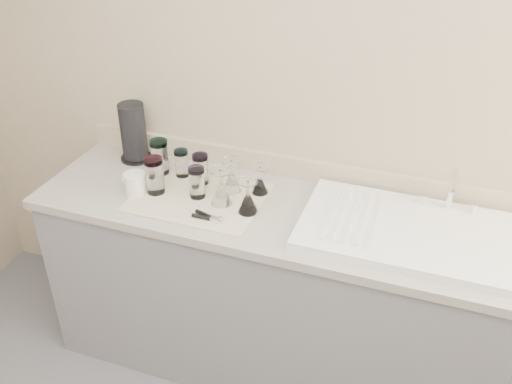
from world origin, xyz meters
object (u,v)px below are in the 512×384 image
at_px(tumbler_magenta, 155,175).
at_px(can_opener, 208,217).
at_px(goblet_back_left, 232,180).
at_px(sink_unit, 407,231).
at_px(goblet_front_left, 221,192).
at_px(tumbler_teal, 160,157).
at_px(goblet_back_right, 260,184).
at_px(tumbler_cyan, 182,163).
at_px(goblet_front_right, 248,201).
at_px(white_mug, 135,183).
at_px(paper_towel_roll, 134,133).
at_px(tumbler_purple, 201,169).
at_px(tumbler_lavender, 197,182).

height_order(tumbler_magenta, can_opener, tumbler_magenta).
bearing_deg(can_opener, tumbler_magenta, 158.91).
distance_m(tumbler_magenta, goblet_back_left, 0.33).
xyz_separation_m(sink_unit, goblet_front_left, (-0.76, -0.05, 0.04)).
xyz_separation_m(tumbler_teal, goblet_back_right, (0.49, -0.01, -0.04)).
relative_size(sink_unit, tumbler_cyan, 6.40).
distance_m(tumbler_teal, goblet_front_right, 0.52).
distance_m(tumbler_teal, white_mug, 0.19).
height_order(goblet_front_right, paper_towel_roll, paper_towel_roll).
xyz_separation_m(tumbler_purple, paper_towel_roll, (-0.40, 0.11, 0.06)).
bearing_deg(sink_unit, white_mug, -175.69).
xyz_separation_m(sink_unit, goblet_front_right, (-0.64, -0.07, 0.04)).
height_order(goblet_back_right, goblet_front_right, goblet_front_right).
distance_m(goblet_back_right, white_mug, 0.54).
bearing_deg(white_mug, goblet_back_right, 19.03).
relative_size(tumbler_teal, white_mug, 1.14).
bearing_deg(sink_unit, tumbler_purple, 175.19).
bearing_deg(paper_towel_roll, sink_unit, -8.31).
xyz_separation_m(tumbler_magenta, tumbler_lavender, (0.19, 0.03, -0.01)).
height_order(tumbler_teal, tumbler_purple, tumbler_teal).
bearing_deg(paper_towel_roll, goblet_front_right, -21.08).
relative_size(tumbler_teal, goblet_back_left, 1.09).
relative_size(tumbler_teal, tumbler_purple, 1.16).
bearing_deg(goblet_front_left, goblet_back_right, 47.62).
xyz_separation_m(tumbler_magenta, white_mug, (-0.08, -0.03, -0.04)).
relative_size(white_mug, paper_towel_roll, 0.50).
height_order(tumbler_lavender, goblet_front_right, goblet_front_right).
xyz_separation_m(can_opener, white_mug, (-0.39, 0.09, 0.03)).
height_order(tumbler_purple, goblet_back_left, goblet_back_left).
bearing_deg(tumbler_lavender, goblet_back_left, 38.94).
distance_m(goblet_back_left, white_mug, 0.42).
bearing_deg(tumbler_teal, tumbler_cyan, 5.47).
bearing_deg(goblet_back_right, tumbler_purple, -177.27).
height_order(tumbler_magenta, goblet_back_left, tumbler_magenta).
bearing_deg(tumbler_lavender, tumbler_cyan, 135.16).
distance_m(tumbler_cyan, tumbler_lavender, 0.20).
bearing_deg(tumbler_teal, paper_towel_roll, 153.19).
bearing_deg(sink_unit, tumbler_teal, 174.99).
xyz_separation_m(tumbler_purple, goblet_back_right, (0.27, 0.01, -0.03)).
height_order(sink_unit, paper_towel_roll, paper_towel_roll).
relative_size(goblet_back_left, white_mug, 1.05).
relative_size(sink_unit, tumbler_teal, 5.01).
distance_m(tumbler_lavender, white_mug, 0.28).
distance_m(sink_unit, goblet_back_right, 0.65).
bearing_deg(can_opener, paper_towel_roll, 146.00).
bearing_deg(goblet_back_left, goblet_front_left, -91.25).
bearing_deg(goblet_back_right, tumbler_teal, 178.95).
bearing_deg(goblet_back_left, goblet_front_right, -46.95).
height_order(tumbler_purple, goblet_front_right, goblet_front_right).
bearing_deg(goblet_back_right, can_opener, -115.72).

